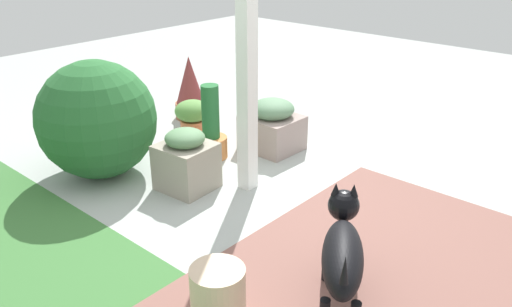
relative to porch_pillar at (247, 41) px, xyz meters
The scene contains 11 objects.
ground_plane 1.18m from the porch_pillar, behind, with size 12.00×12.00×0.00m, color #A8AEAA.
brick_path 1.82m from the porch_pillar, 166.01° to the left, with size 1.80×2.40×0.02m, color #84574E.
porch_pillar is the anchor object (origin of this frame).
stone_planter_nearest 1.19m from the porch_pillar, 64.06° to the right, with size 0.48×0.44×0.46m.
stone_planter_mid 1.02m from the porch_pillar, 43.14° to the left, with size 0.41×0.40×0.48m.
round_shrub 1.37m from the porch_pillar, 30.21° to the left, with size 0.93×0.93×0.93m, color #26612E.
terracotta_pot_broad 1.49m from the porch_pillar, 21.57° to the right, with size 0.33×0.33×0.35m.
terracotta_pot_tall 1.11m from the porch_pillar, 19.07° to the right, with size 0.27×0.27×0.64m.
terracotta_pot_spiky 1.87m from the porch_pillar, 27.23° to the right, with size 0.32×0.32×0.65m.
dog 1.64m from the porch_pillar, 152.67° to the left, with size 0.56×0.73×0.54m.
ceramic_urn 1.82m from the porch_pillar, 126.97° to the left, with size 0.27×0.27×0.36m, color beige.
Camera 1 is at (-2.10, 2.61, 1.88)m, focal length 36.93 mm.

